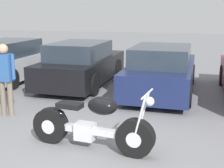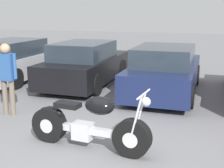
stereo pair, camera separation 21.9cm
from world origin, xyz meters
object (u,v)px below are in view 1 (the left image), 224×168
object	(u,v)px
parked_car_silver	(10,61)
parked_car_black	(82,64)
parked_car_navy	(162,71)
person_standing	(5,74)
motorcycle	(90,125)

from	to	relation	value
parked_car_silver	parked_car_black	size ratio (longest dim) A/B	1.00
parked_car_silver	parked_car_black	xyz separation A→B (m)	(2.61, 0.05, 0.00)
parked_car_navy	parked_car_silver	bearing A→B (deg)	176.19
parked_car_navy	person_standing	bearing A→B (deg)	-135.82
parked_car_silver	person_standing	bearing A→B (deg)	-57.98
parked_car_navy	motorcycle	bearing A→B (deg)	-99.71
parked_car_silver	parked_car_black	world-z (taller)	same
motorcycle	person_standing	xyz separation A→B (m)	(-2.40, 1.13, 0.54)
motorcycle	person_standing	size ratio (longest dim) A/B	1.37
parked_car_navy	person_standing	distance (m)	4.34
motorcycle	parked_car_silver	world-z (taller)	parked_car_silver
motorcycle	person_standing	bearing A→B (deg)	154.85
parked_car_black	person_standing	bearing A→B (deg)	-98.35
parked_car_silver	person_standing	distance (m)	3.98
parked_car_black	person_standing	world-z (taller)	person_standing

